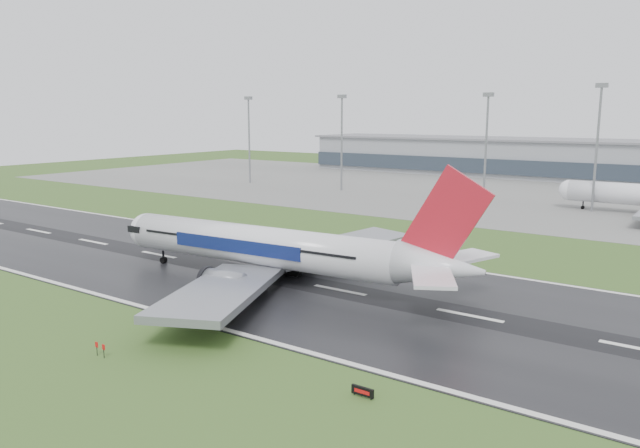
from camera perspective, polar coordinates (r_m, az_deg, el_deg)
The scene contains 10 objects.
ground at distance 89.63m, azimuth 1.89°, elevation -6.33°, with size 520.00×520.00×0.00m, color #30501D.
runway at distance 89.62m, azimuth 1.89°, elevation -6.30°, with size 400.00×45.00×0.10m, color black.
apron at distance 204.19m, azimuth 21.36°, elevation 2.41°, with size 400.00×130.00×0.08m, color slate.
terminal at distance 261.96m, azimuth 24.60°, elevation 5.43°, with size 240.00×36.00×15.00m, color gray.
main_airliner at distance 91.30m, azimuth -3.74°, elevation -0.02°, with size 62.44×59.47×18.43m, color silver, non-canonical shape.
runway_sign at distance 57.65m, azimuth 4.06°, elevation -15.59°, with size 2.30×0.26×1.04m, color black, non-canonical shape.
floodmast_0 at distance 229.97m, azimuth -6.72°, elevation 7.74°, with size 0.64×0.64×31.07m, color gray.
floodmast_1 at distance 204.96m, azimuth 2.06°, elevation 7.48°, with size 0.64×0.64×30.98m, color gray.
floodmast_2 at distance 182.87m, azimuth 15.43°, elevation 6.73°, with size 0.64×0.64×30.68m, color gray.
floodmast_3 at distance 175.17m, azimuth 24.72°, elevation 6.31°, with size 0.64×0.64×32.48m, color gray.
Camera 1 is at (46.57, -72.14, 25.72)m, focal length 33.79 mm.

